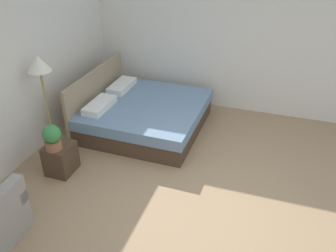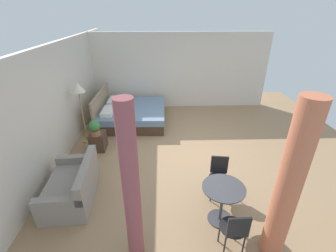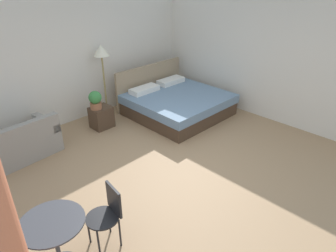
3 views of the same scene
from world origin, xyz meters
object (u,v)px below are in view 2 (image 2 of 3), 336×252
bed (131,114)px  cafe_chair_near_window (235,229)px  balcony_table (223,197)px  cafe_chair_near_couch (219,173)px  couch (73,187)px  nightstand (98,141)px  floor_lamp (79,92)px  potted_plant (95,128)px

bed → cafe_chair_near_window: (-4.65, -1.99, 0.25)m
balcony_table → cafe_chair_near_couch: 0.64m
couch → nightstand: (1.75, -0.06, -0.03)m
bed → couch: size_ratio=1.46×
bed → cafe_chair_near_couch: bed is taller
balcony_table → cafe_chair_near_couch: bearing=-7.9°
nightstand → balcony_table: balcony_table is taller
bed → floor_lamp: bearing=137.4°
bed → cafe_chair_near_couch: (-3.38, -2.05, 0.23)m
bed → floor_lamp: 1.99m
potted_plant → cafe_chair_near_window: (-2.90, -2.66, -0.14)m
bed → cafe_chair_near_window: size_ratio=2.47×
balcony_table → cafe_chair_near_window: (-0.64, -0.02, 0.02)m
cafe_chair_near_couch → potted_plant: bearing=59.1°
couch → cafe_chair_near_couch: 2.79m
couch → nightstand: size_ratio=3.05×
nightstand → cafe_chair_near_couch: bearing=-122.5°
bed → cafe_chair_near_window: bed is taller
couch → cafe_chair_near_window: cafe_chair_near_window is taller
couch → floor_lamp: size_ratio=0.86×
nightstand → cafe_chair_near_couch: cafe_chair_near_couch is taller
potted_plant → cafe_chair_near_couch: potted_plant is taller
potted_plant → bed: bearing=-21.0°
balcony_table → cafe_chair_near_couch: (0.63, -0.09, -0.00)m
bed → nightstand: bed is taller
bed → floor_lamp: floor_lamp is taller
nightstand → potted_plant: bearing=176.7°
cafe_chair_near_window → couch: bearing=65.3°
cafe_chair_near_window → cafe_chair_near_couch: cafe_chair_near_window is taller
couch → cafe_chair_near_window: size_ratio=1.69×
bed → cafe_chair_near_couch: 3.96m
bed → potted_plant: 1.91m
potted_plant → cafe_chair_near_window: bearing=-137.5°
potted_plant → cafe_chair_near_window: 3.94m
floor_lamp → balcony_table: floor_lamp is taller
couch → cafe_chair_near_window: (-1.25, -2.71, 0.26)m
bed → balcony_table: (-4.01, -1.96, 0.23)m
couch → balcony_table: 2.77m
cafe_chair_near_couch → bed: bearing=31.3°
floor_lamp → cafe_chair_near_window: (-3.45, -3.09, -0.89)m
nightstand → potted_plant: (-0.10, 0.01, 0.43)m
potted_plant → balcony_table: size_ratio=0.55×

